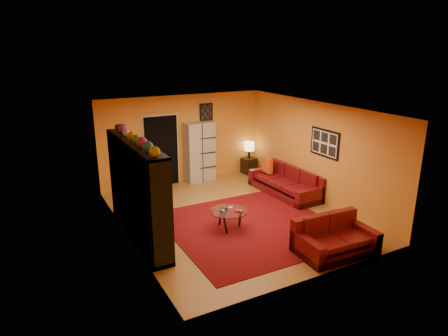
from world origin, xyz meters
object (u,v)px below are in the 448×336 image
entertainment_unit (137,191)px  bowl_chair (147,182)px  tv (140,195)px  coffee_table (229,213)px  table_lamp (249,147)px  side_table (249,165)px  storage_cabinet (200,152)px  sofa (288,183)px  loveseat (333,238)px

entertainment_unit → bowl_chair: size_ratio=4.02×
bowl_chair → tv: bearing=-109.4°
coffee_table → table_lamp: 4.19m
tv → side_table: (4.36, 2.78, -0.72)m
tv → coffee_table: bearing=-105.8°
coffee_table → table_lamp: (2.54, 3.29, 0.49)m
storage_cabinet → tv: bearing=-138.2°
sofa → side_table: 2.07m
entertainment_unit → table_lamp: 5.20m
sofa → loveseat: bearing=-113.3°
sofa → storage_cabinet: size_ratio=1.29×
storage_cabinet → side_table: 1.82m
entertainment_unit → side_table: 5.26m
coffee_table → loveseat: bearing=-54.4°
sofa → coffee_table: bearing=-156.4°
entertainment_unit → side_table: (4.41, 2.75, -0.80)m
tv → loveseat: (3.16, -2.39, -0.68)m
bowl_chair → sofa: bearing=-27.6°
tv → loveseat: bearing=-127.0°
loveseat → side_table: size_ratio=3.18×
entertainment_unit → tv: 0.10m
bowl_chair → side_table: size_ratio=1.49×
loveseat → bowl_chair: bearing=27.7°
entertainment_unit → loveseat: 4.09m
entertainment_unit → side_table: entertainment_unit is taller
coffee_table → bowl_chair: 3.18m
coffee_table → table_lamp: size_ratio=1.61×
bowl_chair → table_lamp: table_lamp is taller
table_lamp → sofa: bearing=-90.0°
loveseat → coffee_table: 2.31m
tv → side_table: size_ratio=1.72×
coffee_table → storage_cabinet: storage_cabinet is taller
tv → sofa: bearing=-80.7°
side_table → entertainment_unit: bearing=-148.1°
loveseat → entertainment_unit: bearing=56.0°
bowl_chair → side_table: bowl_chair is taller
side_table → bowl_chair: bearing=-175.9°
storage_cabinet → table_lamp: (1.70, -0.05, -0.02)m
tv → loveseat: tv is taller
entertainment_unit → storage_cabinet: bearing=45.9°
bowl_chair → table_lamp: bearing=4.1°
tv → coffee_table: size_ratio=1.02×
tv → storage_cabinet: size_ratio=0.48×
sofa → table_lamp: (-0.00, 2.06, 0.59)m
loveseat → side_table: (1.20, 5.17, -0.03)m
entertainment_unit → side_table: size_ratio=6.00×
entertainment_unit → table_lamp: (4.41, 2.75, -0.17)m
storage_cabinet → table_lamp: storage_cabinet is taller
coffee_table → entertainment_unit: bearing=163.8°
entertainment_unit → sofa: entertainment_unit is taller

